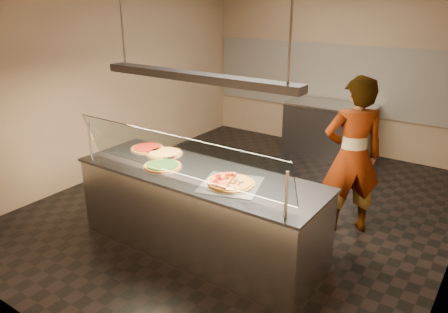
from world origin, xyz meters
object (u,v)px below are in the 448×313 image
Objects in this scene: pizza_spinach at (163,166)px; worker at (352,156)px; prep_table at (328,130)px; heat_lamp_housing at (197,77)px; pizza_tomato at (148,148)px; serving_counter at (199,211)px; sneeze_guard at (177,156)px; pizza_cheese at (165,153)px; half_pizza_pepperoni at (221,179)px; half_pizza_sausage at (240,185)px; pizza_spatula at (168,154)px; perforated_tray at (231,184)px.

pizza_spinach is 2.19m from worker.
pizza_spinach is 0.29× the size of prep_table.
heat_lamp_housing is (0.42, 0.10, 1.00)m from pizza_spinach.
pizza_tomato is at bearing 166.41° from heat_lamp_housing.
prep_table is at bearing 90.46° from serving_counter.
sneeze_guard is 1.12× the size of heat_lamp_housing.
heat_lamp_housing is at bearing -89.54° from prep_table.
pizza_cheese is 0.29m from pizza_tomato.
serving_counter is 0.61m from half_pizza_pepperoni.
half_pizza_sausage is at bearing 30.47° from worker.
heat_lamp_housing is at bearing 90.00° from sneeze_guard.
pizza_spinach is at bearing -166.23° from heat_lamp_housing.
pizza_tomato is at bearing -105.02° from prep_table.
pizza_tomato is (-1.55, 0.31, -0.01)m from half_pizza_sausage.
worker is at bearing 55.24° from sneeze_guard.
half_pizza_pepperoni is 1.17× the size of pizza_cheese.
prep_table is 0.79× the size of worker.
pizza_tomato reaches higher than prep_table.
pizza_spatula is (-1.17, 0.26, 0.00)m from half_pizza_sausage.
serving_counter is 1.87× the size of prep_table.
serving_counter is 6.72× the size of pizza_tomato.
sneeze_guard is (0.00, -0.34, 0.76)m from serving_counter.
half_pizza_pepperoni reaches higher than pizza_spinach.
serving_counter is 0.76m from half_pizza_sausage.
sneeze_guard is 0.56m from pizza_spinach.
prep_table is (-0.03, 4.10, -0.76)m from sneeze_guard.
heat_lamp_housing is (0.03, -3.76, 1.48)m from prep_table.
heat_lamp_housing reaches higher than perforated_tray.
half_pizza_sausage is at bearing -11.13° from pizza_tomato.
half_pizza_pepperoni is 0.23m from half_pizza_sausage.
pizza_spinach reaches higher than pizza_tomato.
serving_counter is 1.48m from heat_lamp_housing.
pizza_cheese is (-1.14, 0.29, 0.01)m from perforated_tray.
pizza_cheese is (-0.68, 0.22, 0.48)m from serving_counter.
prep_table is at bearing 95.64° from half_pizza_pepperoni.
prep_table is at bearing 90.42° from sneeze_guard.
pizza_spatula is at bearing 167.67° from half_pizza_sausage.
pizza_tomato is 1.79× the size of pizza_spatula.
perforated_tray is 0.31× the size of heat_lamp_housing.
worker is (1.19, 1.38, 0.48)m from serving_counter.
half_pizza_sausage is 1.25× the size of pizza_tomato.
half_pizza_pepperoni reaches higher than pizza_cheese.
pizza_cheese reaches higher than prep_table.
prep_table is (0.56, 3.57, -0.49)m from pizza_spatula.
half_pizza_pepperoni is (0.35, -0.07, 0.50)m from serving_counter.
worker is 0.82× the size of heat_lamp_housing.
pizza_spinach is 1.09m from heat_lamp_housing.
pizza_spatula is (-0.17, 0.29, 0.01)m from pizza_spinach.
half_pizza_pepperoni is 1.68m from worker.
perforated_tray is 0.12m from half_pizza_pepperoni.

